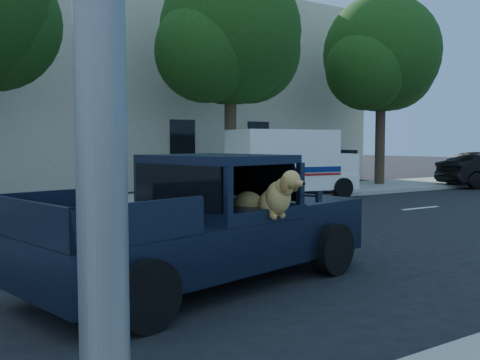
{
  "coord_description": "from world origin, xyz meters",
  "views": [
    {
      "loc": [
        -5.56,
        -7.2,
        2.01
      ],
      "look_at": [
        -1.54,
        -1.05,
        1.5
      ],
      "focal_mm": 40.0,
      "sensor_mm": 36.0,
      "label": 1
    }
  ],
  "objects": [
    {
      "name": "ground",
      "position": [
        0.0,
        0.0,
        0.0
      ],
      "size": [
        120.0,
        120.0,
        0.0
      ],
      "primitive_type": "plane",
      "color": "black",
      "rests_on": "ground"
    },
    {
      "name": "far_sidewalk",
      "position": [
        0.0,
        9.2,
        0.07
      ],
      "size": [
        60.0,
        4.0,
        0.15
      ],
      "primitive_type": "cube",
      "color": "gray",
      "rests_on": "ground"
    },
    {
      "name": "lane_stripes",
      "position": [
        2.0,
        3.4,
        0.01
      ],
      "size": [
        21.6,
        0.14,
        0.01
      ],
      "primitive_type": null,
      "color": "silver",
      "rests_on": "ground"
    },
    {
      "name": "street_tree_mid",
      "position": [
        5.03,
        9.62,
        5.71
      ],
      "size": [
        6.0,
        5.2,
        8.6
      ],
      "color": "#332619",
      "rests_on": "ground"
    },
    {
      "name": "street_tree_right",
      "position": [
        13.03,
        9.62,
        5.71
      ],
      "size": [
        6.0,
        5.2,
        8.6
      ],
      "color": "#332619",
      "rests_on": "ground"
    },
    {
      "name": "building_main",
      "position": [
        3.0,
        16.5,
        4.5
      ],
      "size": [
        26.0,
        6.0,
        9.0
      ],
      "primitive_type": "cube",
      "color": "beige",
      "rests_on": "ground"
    },
    {
      "name": "pickup_truck",
      "position": [
        -1.96,
        -0.69,
        0.62
      ],
      "size": [
        5.44,
        3.14,
        1.84
      ],
      "rotation": [
        0.0,
        0.0,
        0.22
      ],
      "color": "black",
      "rests_on": "ground"
    },
    {
      "name": "mail_truck",
      "position": [
        6.56,
        8.03,
        1.08
      ],
      "size": [
        4.73,
        2.78,
        2.47
      ],
      "rotation": [
        0.0,
        0.0,
        -0.13
      ],
      "color": "silver",
      "rests_on": "ground"
    }
  ]
}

